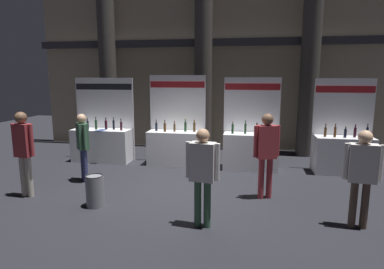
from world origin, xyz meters
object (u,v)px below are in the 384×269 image
object	(u,v)px
exhibitor_booth_1	(176,143)
visitor_2	(203,169)
exhibitor_booth_3	(343,151)
visitor_3	(362,170)
visitor_4	(24,147)
exhibitor_booth_0	(102,141)
exhibitor_booth_2	(250,147)
visitor_6	(83,142)
trash_bin	(95,191)
visitor_0	(266,148)

from	to	relation	value
exhibitor_booth_1	visitor_2	xyz separation A→B (m)	(1.36, -3.85, 0.41)
exhibitor_booth_3	visitor_3	xyz separation A→B (m)	(-0.59, -3.34, 0.41)
visitor_4	exhibitor_booth_0	bearing A→B (deg)	-88.60
exhibitor_booth_2	visitor_6	xyz separation A→B (m)	(-4.03, -1.82, 0.36)
exhibitor_booth_1	exhibitor_booth_3	xyz separation A→B (m)	(4.59, -0.08, -0.01)
trash_bin	exhibitor_booth_0	bearing A→B (deg)	113.00
visitor_2	visitor_3	bearing A→B (deg)	-162.93
exhibitor_booth_2	visitor_4	distance (m)	5.63
visitor_3	visitor_4	xyz separation A→B (m)	(-6.58, 0.32, 0.08)
visitor_3	visitor_4	bearing A→B (deg)	-177.05
visitor_2	visitor_3	xyz separation A→B (m)	(2.64, 0.43, -0.01)
exhibitor_booth_2	exhibitor_booth_0	bearing A→B (deg)	178.91
visitor_2	visitor_0	bearing A→B (deg)	-118.01
exhibitor_booth_2	visitor_3	xyz separation A→B (m)	(1.84, -3.32, 0.40)
trash_bin	visitor_0	size ratio (longest dim) A/B	0.35
exhibitor_booth_2	exhibitor_booth_3	size ratio (longest dim) A/B	1.01
visitor_0	visitor_2	size ratio (longest dim) A/B	1.06
exhibitor_booth_1	exhibitor_booth_3	size ratio (longest dim) A/B	1.03
exhibitor_booth_0	visitor_6	distance (m)	1.99
exhibitor_booth_1	visitor_3	bearing A→B (deg)	-40.59
exhibitor_booth_0	visitor_4	distance (m)	3.14
exhibitor_booth_1	visitor_0	bearing A→B (deg)	-42.92
exhibitor_booth_3	trash_bin	bearing A→B (deg)	-149.15
exhibitor_booth_0	exhibitor_booth_2	distance (m)	4.45
visitor_4	visitor_6	xyz separation A→B (m)	(0.71, 1.18, -0.11)
visitor_3	visitor_6	world-z (taller)	visitor_3
exhibitor_booth_0	visitor_6	bearing A→B (deg)	-77.55
exhibitor_booth_1	trash_bin	bearing A→B (deg)	-104.70
exhibitor_booth_0	visitor_0	bearing A→B (deg)	-25.55
exhibitor_booth_2	visitor_2	bearing A→B (deg)	-102.09
exhibitor_booth_3	visitor_6	xyz separation A→B (m)	(-6.46, -1.85, 0.37)
exhibitor_booth_3	visitor_3	distance (m)	3.42
exhibitor_booth_1	visitor_4	xyz separation A→B (m)	(-2.58, -3.11, 0.48)
exhibitor_booth_2	trash_bin	distance (m)	4.46
exhibitor_booth_2	visitor_6	world-z (taller)	exhibitor_booth_2
exhibitor_booth_3	visitor_2	bearing A→B (deg)	-130.59
visitor_0	visitor_6	size ratio (longest dim) A/B	1.08
exhibitor_booth_3	visitor_4	distance (m)	7.80
exhibitor_booth_2	visitor_0	distance (m)	2.27
visitor_3	trash_bin	bearing A→B (deg)	-175.16
visitor_6	trash_bin	bearing A→B (deg)	-8.08
visitor_3	visitor_2	bearing A→B (deg)	-165.05
exhibitor_booth_0	visitor_6	world-z (taller)	exhibitor_booth_0
exhibitor_booth_3	visitor_0	world-z (taller)	exhibitor_booth_3
exhibitor_booth_0	exhibitor_booth_1	xyz separation A→B (m)	(2.29, 0.02, 0.01)
visitor_2	exhibitor_booth_3	bearing A→B (deg)	-122.76
visitor_0	visitor_6	distance (m)	4.37
exhibitor_booth_1	exhibitor_booth_2	bearing A→B (deg)	-2.90
exhibitor_booth_1	exhibitor_booth_2	distance (m)	2.17
exhibitor_booth_1	visitor_2	bearing A→B (deg)	-70.56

